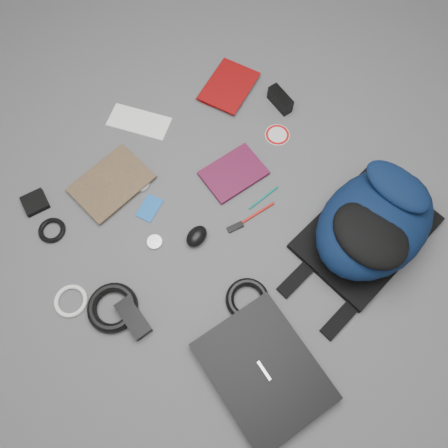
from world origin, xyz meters
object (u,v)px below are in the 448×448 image
Objects in this scene: power_brick at (133,318)px; textbook_red at (210,78)px; backpack at (375,223)px; dvd_case at (234,173)px; laptop at (264,371)px; compact_camera at (280,100)px; pouch at (35,203)px; mouse at (197,236)px; comic_book at (95,167)px.

textbook_red is at bearing 129.48° from power_brick.
dvd_case is (-0.49, -0.10, -0.09)m from backpack.
laptop is 3.41× the size of compact_camera.
compact_camera reaches higher than textbook_red.
pouch is (-0.94, -0.05, -0.01)m from laptop.
dvd_case is at bearing 111.55° from power_brick.
compact_camera reaches higher than mouse.
laptop is at bearing 31.75° from power_brick.
laptop is at bearing -27.20° from mouse.
power_brick is at bearing -145.09° from laptop.
mouse is at bearing -64.74° from textbook_red.
compact_camera is at bearing 162.20° from backpack.
power_brick is at bearing -7.98° from pouch.
backpack is at bearing 73.72° from power_brick.
backpack is 6.20× the size of pouch.
backpack is at bearing 107.07° from laptop.
comic_book is (-0.89, -0.39, -0.09)m from backpack.
compact_camera is 1.39× the size of pouch.
power_brick is at bearing -75.31° from textbook_red.
laptop is at bearing -52.64° from textbook_red.
textbook_red reaches higher than comic_book.
dvd_case is at bearing 99.64° from mouse.
textbook_red is 2.71× the size of mouse.
mouse is (0.46, 0.02, 0.01)m from comic_book.
backpack is 0.50m from dvd_case.
power_brick reaches higher than comic_book.
backpack is 2.18× the size of textbook_red.
pouch is (-0.41, -0.86, -0.02)m from compact_camera.
pouch is at bearing -98.90° from comic_book.
compact_camera is at bearing 67.05° from comic_book.
power_brick is (-0.41, -0.13, -0.00)m from laptop.
mouse is (-0.43, -0.37, -0.08)m from backpack.
backpack reaches higher than textbook_red.
dvd_case is 0.60m from power_brick.
laptop reaches higher than textbook_red.
mouse reaches higher than pouch.
dvd_case is at bearing -161.63° from backpack.
laptop reaches higher than comic_book.
compact_camera is (0.28, 0.08, 0.02)m from textbook_red.
mouse is 1.05× the size of pouch.
comic_book is (-0.07, -0.56, -0.00)m from textbook_red.
textbook_red is 2.84× the size of pouch.
textbook_red is (-0.81, 0.73, -0.01)m from laptop.
laptop is 4.72× the size of pouch.
dvd_case is (-0.48, 0.47, -0.01)m from laptop.
backpack reaches higher than dvd_case.
dvd_case is (0.40, 0.29, -0.00)m from comic_book.
textbook_red reaches higher than dvd_case.
dvd_case is at bearing 41.89° from comic_book.
pouch is (-0.06, -0.23, 0.00)m from comic_book.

